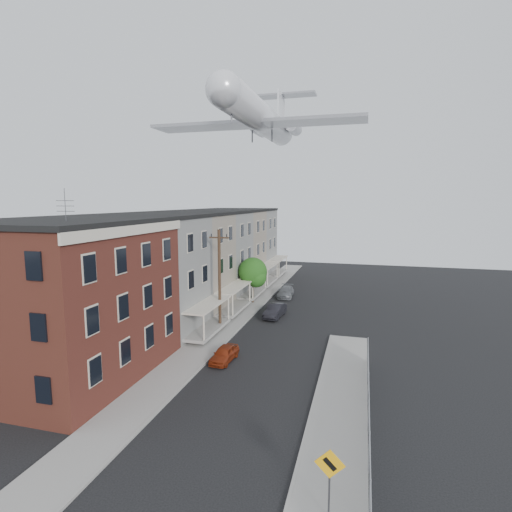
{
  "coord_description": "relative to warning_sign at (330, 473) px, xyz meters",
  "views": [
    {
      "loc": [
        6.49,
        -14.17,
        11.44
      ],
      "look_at": [
        0.32,
        8.4,
        8.2
      ],
      "focal_mm": 28.0,
      "sensor_mm": 36.0,
      "label": 1
    }
  ],
  "objects": [
    {
      "name": "ground",
      "position": [
        -5.6,
        1.03,
        -1.88
      ],
      "size": [
        120.0,
        120.0,
        0.0
      ],
      "primitive_type": "plane",
      "color": "black",
      "rests_on": "ground"
    },
    {
      "name": "sidewalk_left",
      "position": [
        -11.1,
        25.03,
        -1.82
      ],
      "size": [
        3.0,
        62.0,
        0.12
      ],
      "primitive_type": "cube",
      "color": "gray",
      "rests_on": "ground"
    },
    {
      "name": "sidewalk_right",
      "position": [
        -0.1,
        7.03,
        -1.82
      ],
      "size": [
        3.0,
        26.0,
        0.12
      ],
      "primitive_type": "cube",
      "color": "gray",
      "rests_on": "ground"
    },
    {
      "name": "curb_left",
      "position": [
        -9.65,
        25.03,
        -1.81
      ],
      "size": [
        0.15,
        62.0,
        0.14
      ],
      "primitive_type": "cube",
      "color": "gray",
      "rests_on": "ground"
    },
    {
      "name": "curb_right",
      "position": [
        -1.55,
        7.03,
        -1.81
      ],
      "size": [
        0.15,
        26.0,
        0.14
      ],
      "primitive_type": "cube",
      "color": "gray",
      "rests_on": "ground"
    },
    {
      "name": "corner_building",
      "position": [
        -17.6,
        8.03,
        3.28
      ],
      "size": [
        10.31,
        12.3,
        12.15
      ],
      "color": "#3B1C12",
      "rests_on": "ground"
    },
    {
      "name": "row_house_a",
      "position": [
        -17.56,
        17.53,
        3.25
      ],
      "size": [
        11.98,
        7.0,
        10.3
      ],
      "color": "#5F5F5D",
      "rests_on": "ground"
    },
    {
      "name": "row_house_b",
      "position": [
        -17.56,
        24.53,
        3.25
      ],
      "size": [
        11.98,
        7.0,
        10.3
      ],
      "color": "gray",
      "rests_on": "ground"
    },
    {
      "name": "row_house_c",
      "position": [
        -17.56,
        31.53,
        3.25
      ],
      "size": [
        11.98,
        7.0,
        10.3
      ],
      "color": "#5F5F5D",
      "rests_on": "ground"
    },
    {
      "name": "row_house_d",
      "position": [
        -17.56,
        38.53,
        3.25
      ],
      "size": [
        11.98,
        7.0,
        10.3
      ],
      "color": "gray",
      "rests_on": "ground"
    },
    {
      "name": "row_house_e",
      "position": [
        -17.56,
        45.53,
        3.25
      ],
      "size": [
        11.98,
        7.0,
        10.3
      ],
      "color": "#5F5F5D",
      "rests_on": "ground"
    },
    {
      "name": "chainlink_fence",
      "position": [
        1.4,
        6.03,
        -0.89
      ],
      "size": [
        0.06,
        18.06,
        1.9
      ],
      "color": "gray",
      "rests_on": "ground"
    },
    {
      "name": "warning_sign",
      "position": [
        0.0,
        0.0,
        0.0
      ],
      "size": [
        1.1,
        0.11,
        2.8
      ],
      "color": "#515156",
      "rests_on": "ground"
    },
    {
      "name": "utility_pole",
      "position": [
        -11.2,
        19.03,
        2.79
      ],
      "size": [
        1.8,
        0.26,
        9.0
      ],
      "color": "black",
      "rests_on": "ground"
    },
    {
      "name": "street_tree",
      "position": [
        -10.87,
        28.95,
        1.57
      ],
      "size": [
        3.22,
        3.2,
        5.2
      ],
      "color": "black",
      "rests_on": "ground"
    },
    {
      "name": "car_near",
      "position": [
        -8.52,
        12.66,
        -1.33
      ],
      "size": [
        1.51,
        3.32,
        1.1
      ],
      "primitive_type": "imported",
      "rotation": [
        0.0,
        0.0,
        -0.06
      ],
      "color": "maroon",
      "rests_on": "ground"
    },
    {
      "name": "car_mid",
      "position": [
        -7.4,
        24.37,
        -1.23
      ],
      "size": [
        1.72,
        4.08,
        1.31
      ],
      "primitive_type": "imported",
      "rotation": [
        0.0,
        0.0,
        -0.08
      ],
      "color": "black",
      "rests_on": "ground"
    },
    {
      "name": "car_far",
      "position": [
        -7.99,
        32.92,
        -1.26
      ],
      "size": [
        2.06,
        4.38,
        1.24
      ],
      "primitive_type": "imported",
      "rotation": [
        0.0,
        0.0,
        0.08
      ],
      "color": "slate",
      "rests_on": "ground"
    },
    {
      "name": "airplane",
      "position": [
        -10.39,
        30.36,
        18.47
      ],
      "size": [
        22.5,
        25.69,
        7.49
      ],
      "color": "silver",
      "rests_on": "ground"
    }
  ]
}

